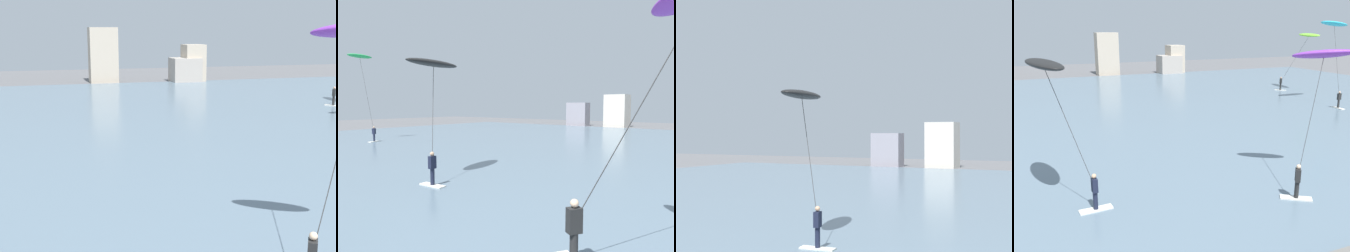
# 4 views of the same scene
# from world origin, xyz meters

# --- Properties ---
(water_bay) EXTENTS (84.00, 52.00, 0.10)m
(water_bay) POSITION_xyz_m (0.00, 30.92, 0.05)
(water_bay) COLOR slate
(water_bay) RESTS_ON ground
(kitesurfer_black) EXTENTS (3.17, 3.92, 6.36)m
(kitesurfer_black) POSITION_xyz_m (-5.73, 12.98, 5.80)
(kitesurfer_black) COLOR silver
(kitesurfer_black) RESTS_ON water_bay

